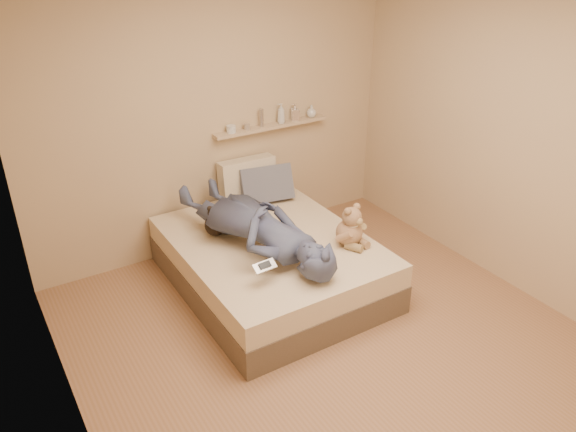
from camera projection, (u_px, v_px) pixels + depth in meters
room at (341, 187)px, 3.66m from camera, size 3.80×3.80×3.80m
bed at (271, 262)px, 4.85m from camera, size 1.50×1.90×0.45m
game_console at (265, 266)px, 4.09m from camera, size 0.18×0.09×0.06m
teddy_bear at (351, 229)px, 4.61m from camera, size 0.29×0.30×0.37m
dark_plush at (215, 222)px, 4.77m from camera, size 0.19×0.19×0.29m
pillow_cream at (247, 179)px, 5.39m from camera, size 0.56×0.21×0.41m
pillow_grey at (266, 184)px, 5.36m from camera, size 0.54×0.35×0.37m
person at (256, 225)px, 4.56m from camera, size 0.91×1.76×0.40m
wall_shelf at (271, 126)px, 5.39m from camera, size 1.20×0.12×0.03m
shelf_bottles at (285, 115)px, 5.42m from camera, size 0.98×0.10×0.19m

